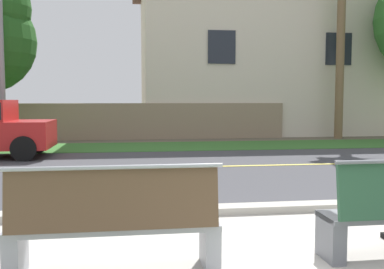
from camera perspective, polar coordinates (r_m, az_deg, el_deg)
The scene contains 10 objects.
ground_plane at distance 11.65m, azimuth -1.43°, elevation -3.12°, with size 140.00×140.00×0.00m, color #665B4C.
sidewalk_pavement at distance 4.37m, azimuth 10.50°, elevation -16.36°, with size 44.00×3.60×0.01m, color #B7B2A8.
curb_edge at distance 6.15m, azimuth 4.67°, elevation -9.62°, with size 44.00×0.30×0.11m, color #ADA89E.
street_asphalt at distance 10.18m, azimuth -0.47°, elevation -4.23°, with size 52.00×8.00×0.01m, color #424247.
road_centre_line at distance 10.18m, azimuth -0.47°, elevation -4.20°, with size 48.00×0.14×0.01m, color #E0CC4C.
far_verge_grass at distance 14.62m, azimuth -2.78°, elevation -1.52°, with size 48.00×2.80×0.02m, color #38702D.
bench_left at distance 4.05m, azimuth -9.89°, elevation -11.35°, with size 1.87×0.48×1.01m.
streetlamp at distance 14.95m, azimuth -23.22°, elevation 12.91°, with size 0.24×2.10×6.64m.
garden_wall at distance 17.32m, azimuth -9.39°, elevation 1.67°, with size 13.00×0.36×1.40m, color gray.
house_across_street at distance 21.46m, azimuth 8.51°, elevation 10.03°, with size 11.67×6.91×7.14m.
Camera 1 is at (-1.32, -3.47, 1.57)m, focal length 41.47 mm.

